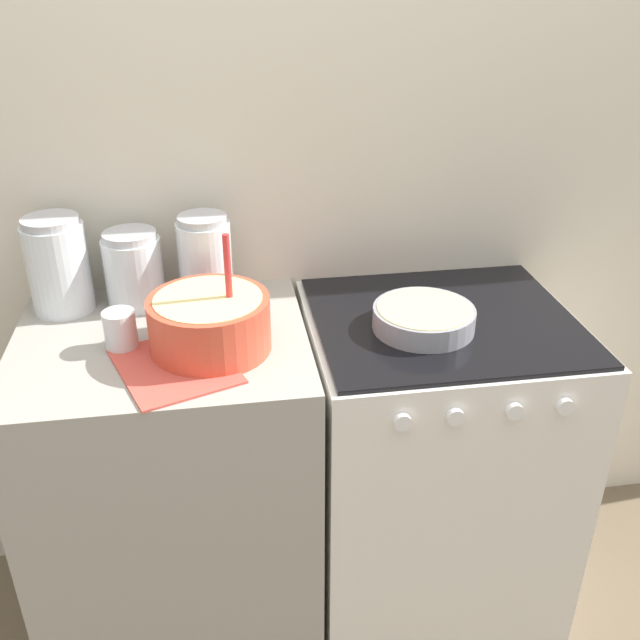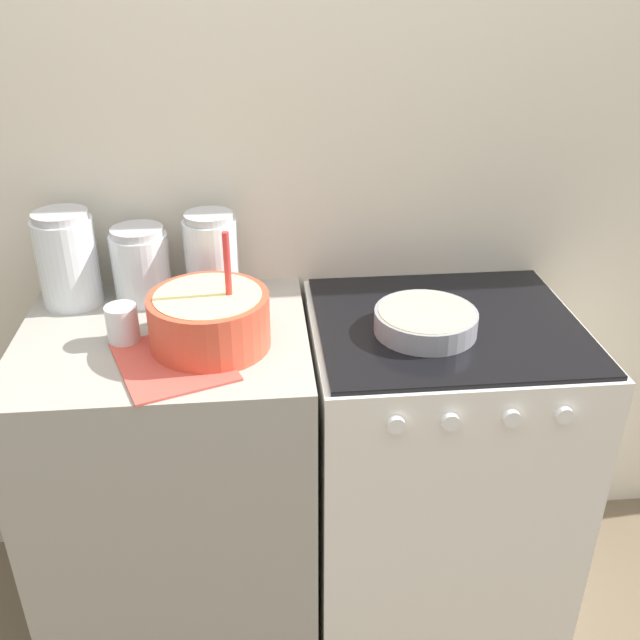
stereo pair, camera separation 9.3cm
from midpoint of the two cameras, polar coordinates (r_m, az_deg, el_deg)
The scene contains 10 objects.
wall_back at distance 1.98m, azimuth -0.54°, elevation 10.71°, with size 4.43×0.05×2.40m.
countertop_cabinet at distance 2.05m, azimuth -9.90°, elevation -12.69°, with size 0.72×0.61×0.93m.
stove at distance 2.10m, azimuth 10.41°, elevation -11.46°, with size 0.69×0.63×0.93m.
mixing_bowl at distance 1.68m, azimuth -7.28°, elevation 0.21°, with size 0.28×0.28×0.29m.
baking_pan at distance 1.78m, azimuth 9.94°, elevation -0.07°, with size 0.25×0.25×0.06m.
storage_jar_left at distance 1.96m, azimuth -18.21°, elevation 4.21°, with size 0.16×0.16×0.25m.
storage_jar_middle at distance 1.94m, azimuth -12.75°, elevation 3.94°, with size 0.15×0.15×0.20m.
storage_jar_right at distance 1.92m, azimuth -7.27°, elevation 4.62°, with size 0.14×0.14×0.24m.
tin_can at distance 1.75m, azimuth -14.06°, elevation -0.37°, with size 0.08×0.08×0.10m.
recipe_page at distance 1.66m, azimuth -10.11°, elevation -3.30°, with size 0.32×0.35×0.01m.
Camera 2 is at (-0.12, -1.26, 1.78)m, focal length 40.00 mm.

